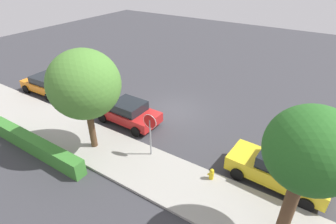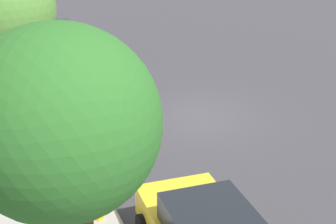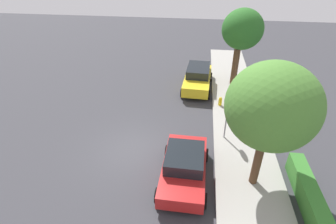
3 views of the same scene
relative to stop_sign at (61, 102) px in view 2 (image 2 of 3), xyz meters
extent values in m
plane|color=#38383D|center=(1.50, -4.72, -1.77)|extent=(60.00, 60.00, 0.00)
cube|color=#9E9B93|center=(1.50, 0.97, -1.70)|extent=(32.00, 3.03, 0.14)
cylinder|color=gray|center=(0.00, 0.00, -0.64)|extent=(0.08, 0.08, 2.27)
cylinder|color=white|center=(0.00, 0.00, 0.42)|extent=(0.78, 0.02, 0.78)
cylinder|color=red|center=(0.00, 0.00, 0.42)|extent=(0.73, 0.03, 0.73)
cube|color=red|center=(3.18, -1.96, -1.17)|extent=(4.10, 1.94, 0.61)
cube|color=black|center=(3.10, -1.95, -0.59)|extent=(1.95, 1.68, 0.56)
cylinder|color=black|center=(4.58, -1.05, -1.45)|extent=(0.64, 0.23, 0.64)
cylinder|color=black|center=(4.55, -2.91, -1.45)|extent=(0.64, 0.23, 0.64)
cylinder|color=black|center=(1.82, -1.00, -1.45)|extent=(0.64, 0.23, 0.64)
cylinder|color=black|center=(1.79, -2.86, -1.45)|extent=(0.64, 0.23, 0.64)
cylinder|color=black|center=(-4.53, -2.64, -1.45)|extent=(0.65, 0.26, 0.64)
cube|color=orange|center=(11.37, -1.88, -1.18)|extent=(4.02, 2.01, 0.58)
cube|color=black|center=(11.25, -1.88, -0.63)|extent=(2.13, 1.72, 0.51)
cylinder|color=black|center=(12.68, -0.89, -1.45)|extent=(0.65, 0.24, 0.64)
cylinder|color=black|center=(12.75, -2.77, -1.45)|extent=(0.65, 0.24, 0.64)
cylinder|color=black|center=(9.99, -0.99, -1.45)|extent=(0.65, 0.24, 0.64)
cylinder|color=black|center=(10.05, -2.86, -1.45)|extent=(0.65, 0.24, 0.64)
cylinder|color=#513823|center=(3.08, 1.09, -0.38)|extent=(0.35, 0.35, 2.79)
ellipsoid|color=#286623|center=(-6.90, 1.16, 2.42)|extent=(2.81, 2.81, 2.75)
cylinder|color=gold|center=(-3.44, -0.08, -1.50)|extent=(0.22, 0.22, 0.55)
sphere|color=gold|center=(-3.44, -0.08, -1.16)|extent=(0.21, 0.21, 0.21)
cylinder|color=gold|center=(-3.29, -0.08, -1.44)|extent=(0.08, 0.09, 0.09)
camera|label=1|loc=(-6.64, 8.64, 7.34)|focal=28.00mm
camera|label=2|loc=(-13.34, 2.17, 5.25)|focal=55.00mm
camera|label=3|loc=(11.66, -1.60, 7.14)|focal=28.00mm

